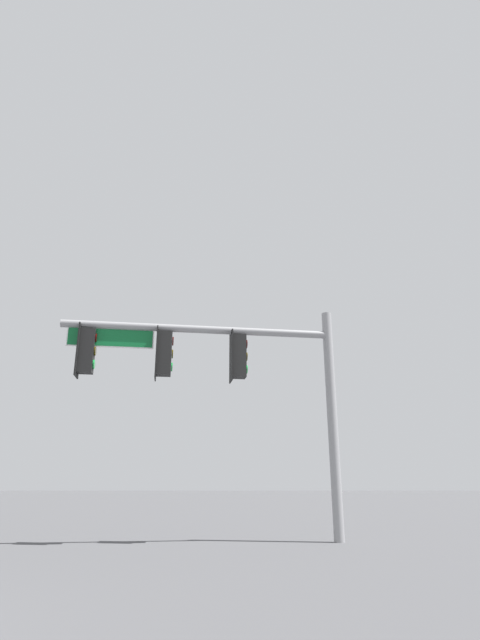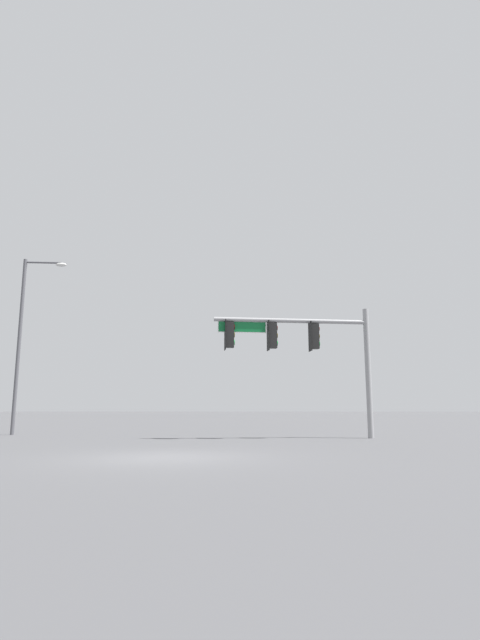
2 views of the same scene
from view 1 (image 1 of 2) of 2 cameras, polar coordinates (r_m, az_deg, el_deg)
name	(u,v)px [view 1 (image 1 of 2)]	position (r m, az deg, el deg)	size (l,w,h in m)	color
signal_pole_near	(222,368)	(12.51, -2.07, -5.53)	(6.84, 1.33, 5.62)	gray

